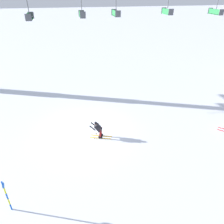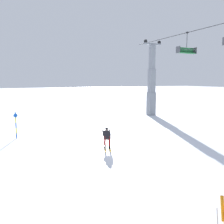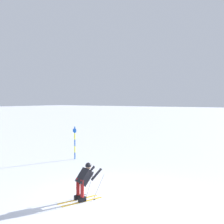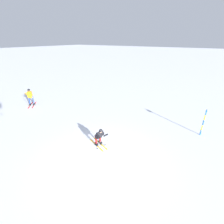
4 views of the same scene
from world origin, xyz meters
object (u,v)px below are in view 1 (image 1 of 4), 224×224
chairlift_seat_fourth (167,11)px  chairlift_seat_farthest (215,12)px  chairlift_seat_nearest (29,16)px  trail_marker_pole (7,195)px  skier_carving_main (98,129)px  chairlift_seat_second (81,14)px  chairlift_seat_middle (115,13)px

chairlift_seat_fourth → chairlift_seat_farthest: bearing=0.0°
chairlift_seat_nearest → trail_marker_pole: size_ratio=1.12×
skier_carving_main → chairlift_seat_farthest: chairlift_seat_farthest is taller
chairlift_seat_farthest → chairlift_seat_nearest: bearing=180.0°
chairlift_seat_nearest → chairlift_seat_second: size_ratio=1.12×
skier_carving_main → chairlift_seat_second: chairlift_seat_second is taller
chairlift_seat_second → trail_marker_pole: size_ratio=1.00×
trail_marker_pole → skier_carving_main: bearing=44.1°
trail_marker_pole → chairlift_seat_nearest: bearing=88.8°
chairlift_seat_nearest → chairlift_seat_farthest: (20.42, 0.00, 0.07)m
chairlift_seat_farthest → skier_carving_main: bearing=-144.7°
chairlift_seat_second → chairlift_seat_fourth: bearing=-0.0°
chairlift_seat_second → trail_marker_pole: bearing=-108.7°
chairlift_seat_farthest → trail_marker_pole: (-20.75, -16.06, -6.29)m
skier_carving_main → chairlift_seat_fourth: chairlift_seat_fourth is taller
skier_carving_main → chairlift_seat_second: 12.85m
chairlift_seat_second → chairlift_seat_farthest: same height
chairlift_seat_farthest → chairlift_seat_second: bearing=180.0°
skier_carving_main → chairlift_seat_middle: 13.40m
skier_carving_main → trail_marker_pole: (-5.22, -5.07, 0.32)m
chairlift_seat_nearest → chairlift_seat_fourth: (14.42, -0.00, 0.19)m
chairlift_seat_nearest → trail_marker_pole: (-0.33, -16.06, -6.22)m
chairlift_seat_middle → chairlift_seat_fourth: bearing=-0.0°
chairlift_seat_farthest → trail_marker_pole: chairlift_seat_farthest is taller
chairlift_seat_middle → chairlift_seat_fourth: 5.77m
chairlift_seat_fourth → trail_marker_pole: (-14.74, -16.06, -6.42)m
chairlift_seat_farthest → chairlift_seat_middle: bearing=180.0°
chairlift_seat_fourth → skier_carving_main: bearing=-130.9°
chairlift_seat_second → chairlift_seat_fourth: (9.31, -0.00, 0.09)m
chairlift_seat_fourth → chairlift_seat_farthest: 6.01m
chairlift_seat_fourth → chairlift_seat_farthest: same height
skier_carving_main → chairlift_seat_nearest: 13.70m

